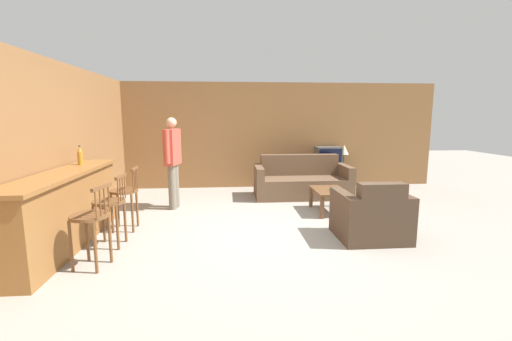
{
  "coord_description": "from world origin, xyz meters",
  "views": [
    {
      "loc": [
        -0.58,
        -5.0,
        1.78
      ],
      "look_at": [
        -0.09,
        0.82,
        0.85
      ],
      "focal_mm": 24.0,
      "sensor_mm": 36.0,
      "label": 1
    }
  ],
  "objects_px": {
    "bar_chair_far": "(125,195)",
    "armchair_near": "(371,217)",
    "coffee_table": "(329,193)",
    "bottle": "(80,156)",
    "couch_far": "(302,182)",
    "book_on_table": "(335,190)",
    "bar_chair_mid": "(110,206)",
    "table_lamp": "(344,151)",
    "tv": "(328,156)",
    "tv_unit": "(327,177)",
    "bar_chair_near": "(91,222)",
    "person_by_window": "(173,158)"
  },
  "relations": [
    {
      "from": "armchair_near",
      "to": "bottle",
      "type": "bearing_deg",
      "value": 169.38
    },
    {
      "from": "coffee_table",
      "to": "tv",
      "type": "bearing_deg",
      "value": 74.32
    },
    {
      "from": "coffee_table",
      "to": "bottle",
      "type": "distance_m",
      "value": 4.28
    },
    {
      "from": "couch_far",
      "to": "armchair_near",
      "type": "distance_m",
      "value": 2.77
    },
    {
      "from": "bar_chair_mid",
      "to": "bar_chair_far",
      "type": "relative_size",
      "value": 1.0
    },
    {
      "from": "tv_unit",
      "to": "bottle",
      "type": "xyz_separation_m",
      "value": [
        -4.77,
        -2.79,
        0.9
      ]
    },
    {
      "from": "bar_chair_far",
      "to": "coffee_table",
      "type": "xyz_separation_m",
      "value": [
        3.49,
        0.71,
        -0.2
      ]
    },
    {
      "from": "bar_chair_near",
      "to": "coffee_table",
      "type": "xyz_separation_m",
      "value": [
        3.49,
        2.07,
        -0.2
      ]
    },
    {
      "from": "coffee_table",
      "to": "tv_unit",
      "type": "xyz_separation_m",
      "value": [
        0.61,
        2.18,
        -0.08
      ]
    },
    {
      "from": "person_by_window",
      "to": "book_on_table",
      "type": "bearing_deg",
      "value": -11.39
    },
    {
      "from": "bottle",
      "to": "book_on_table",
      "type": "relative_size",
      "value": 1.35
    },
    {
      "from": "tv",
      "to": "armchair_near",
      "type": "bearing_deg",
      "value": -96.64
    },
    {
      "from": "couch_far",
      "to": "bar_chair_near",
      "type": "bearing_deg",
      "value": -133.85
    },
    {
      "from": "bar_chair_mid",
      "to": "bar_chair_near",
      "type": "bearing_deg",
      "value": -90.03
    },
    {
      "from": "bar_chair_near",
      "to": "couch_far",
      "type": "height_order",
      "value": "bar_chair_near"
    },
    {
      "from": "bar_chair_mid",
      "to": "bar_chair_far",
      "type": "height_order",
      "value": "same"
    },
    {
      "from": "armchair_near",
      "to": "table_lamp",
      "type": "distance_m",
      "value": 3.75
    },
    {
      "from": "book_on_table",
      "to": "table_lamp",
      "type": "distance_m",
      "value": 2.49
    },
    {
      "from": "couch_far",
      "to": "book_on_table",
      "type": "bearing_deg",
      "value": -77.14
    },
    {
      "from": "tv_unit",
      "to": "person_by_window",
      "type": "relative_size",
      "value": 0.61
    },
    {
      "from": "person_by_window",
      "to": "tv",
      "type": "bearing_deg",
      "value": 24.87
    },
    {
      "from": "tv",
      "to": "person_by_window",
      "type": "xyz_separation_m",
      "value": [
        -3.54,
        -1.64,
        0.2
      ]
    },
    {
      "from": "tv",
      "to": "bar_chair_far",
      "type": "bearing_deg",
      "value": -144.9
    },
    {
      "from": "couch_far",
      "to": "armchair_near",
      "type": "bearing_deg",
      "value": -81.13
    },
    {
      "from": "bar_chair_far",
      "to": "table_lamp",
      "type": "xyz_separation_m",
      "value": [
        4.5,
        2.89,
        0.37
      ]
    },
    {
      "from": "bar_chair_far",
      "to": "couch_far",
      "type": "height_order",
      "value": "bar_chair_far"
    },
    {
      "from": "armchair_near",
      "to": "tv_unit",
      "type": "height_order",
      "value": "armchair_near"
    },
    {
      "from": "couch_far",
      "to": "tv_unit",
      "type": "bearing_deg",
      "value": 45.64
    },
    {
      "from": "bottle",
      "to": "bar_chair_far",
      "type": "bearing_deg",
      "value": -7.92
    },
    {
      "from": "table_lamp",
      "to": "bar_chair_far",
      "type": "bearing_deg",
      "value": -147.33
    },
    {
      "from": "armchair_near",
      "to": "tv_unit",
      "type": "relative_size",
      "value": 0.9
    },
    {
      "from": "couch_far",
      "to": "armchair_near",
      "type": "height_order",
      "value": "couch_far"
    },
    {
      "from": "couch_far",
      "to": "bottle",
      "type": "xyz_separation_m",
      "value": [
        -3.92,
        -1.93,
        0.85
      ]
    },
    {
      "from": "bar_chair_far",
      "to": "armchair_near",
      "type": "xyz_separation_m",
      "value": [
        3.68,
        -0.72,
        -0.24
      ]
    },
    {
      "from": "bar_chair_mid",
      "to": "book_on_table",
      "type": "distance_m",
      "value": 3.81
    },
    {
      "from": "couch_far",
      "to": "bar_chair_far",
      "type": "bearing_deg",
      "value": -148.18
    },
    {
      "from": "bar_chair_near",
      "to": "coffee_table",
      "type": "distance_m",
      "value": 4.07
    },
    {
      "from": "tv",
      "to": "coffee_table",
      "type": "bearing_deg",
      "value": -105.68
    },
    {
      "from": "coffee_table",
      "to": "bottle",
      "type": "relative_size",
      "value": 2.95
    },
    {
      "from": "bar_chair_mid",
      "to": "tv",
      "type": "bearing_deg",
      "value": 41.05
    },
    {
      "from": "tv_unit",
      "to": "bar_chair_mid",
      "type": "bearing_deg",
      "value": -138.93
    },
    {
      "from": "tv_unit",
      "to": "book_on_table",
      "type": "height_order",
      "value": "tv_unit"
    },
    {
      "from": "bar_chair_near",
      "to": "armchair_near",
      "type": "height_order",
      "value": "bar_chair_near"
    },
    {
      "from": "book_on_table",
      "to": "bar_chair_mid",
      "type": "bearing_deg",
      "value": -159.66
    },
    {
      "from": "bottle",
      "to": "coffee_table",
      "type": "bearing_deg",
      "value": 8.39
    },
    {
      "from": "armchair_near",
      "to": "bottle",
      "type": "height_order",
      "value": "bottle"
    },
    {
      "from": "bar_chair_far",
      "to": "book_on_table",
      "type": "distance_m",
      "value": 3.63
    },
    {
      "from": "bar_chair_far",
      "to": "armchair_near",
      "type": "distance_m",
      "value": 3.76
    },
    {
      "from": "couch_far",
      "to": "bottle",
      "type": "distance_m",
      "value": 4.45
    },
    {
      "from": "bar_chair_far",
      "to": "bottle",
      "type": "height_order",
      "value": "bottle"
    }
  ]
}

